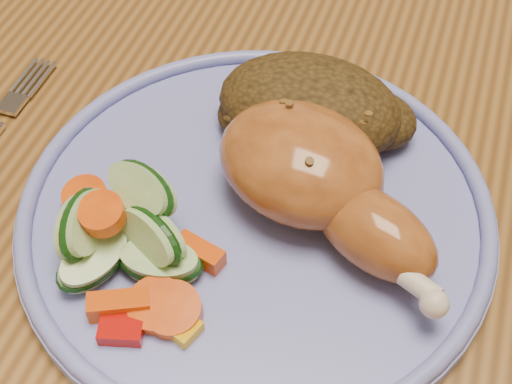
% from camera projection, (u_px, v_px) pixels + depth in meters
% --- Properties ---
extents(dining_table, '(0.90, 1.40, 0.75)m').
position_uv_depth(dining_table, '(401.00, 168.00, 0.57)').
color(dining_table, brown).
rests_on(dining_table, ground).
extents(plate, '(0.28, 0.28, 0.01)m').
position_uv_depth(plate, '(256.00, 214.00, 0.43)').
color(plate, '#6F77C6').
rests_on(plate, dining_table).
extents(plate_rim, '(0.28, 0.28, 0.01)m').
position_uv_depth(plate_rim, '(256.00, 203.00, 0.42)').
color(plate_rim, '#6F77C6').
rests_on(plate_rim, plate).
extents(chicken_leg, '(0.16, 0.13, 0.05)m').
position_uv_depth(chicken_leg, '(318.00, 179.00, 0.40)').
color(chicken_leg, '#A65A22').
rests_on(chicken_leg, plate).
extents(rice_pilaf, '(0.13, 0.09, 0.05)m').
position_uv_depth(rice_pilaf, '(313.00, 109.00, 0.45)').
color(rice_pilaf, '#402C10').
rests_on(rice_pilaf, plate).
extents(vegetable_pile, '(0.11, 0.11, 0.05)m').
position_uv_depth(vegetable_pile, '(126.00, 241.00, 0.39)').
color(vegetable_pile, '#A50A05').
rests_on(vegetable_pile, plate).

